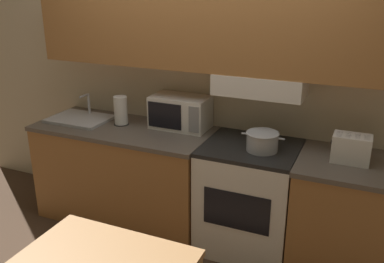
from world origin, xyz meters
TOP-DOWN VIEW (x-y plane):
  - ground_plane at (0.00, 0.00)m, footprint 16.00×16.00m
  - wall_back at (0.01, -0.06)m, footprint 5.35×0.38m
  - lower_counter_main at (-0.71, -0.34)m, footprint 1.55×0.69m
  - lower_counter_right_stub at (1.14, -0.34)m, footprint 0.69×0.69m
  - stove_range at (0.43, -0.33)m, footprint 0.72×0.66m
  - cooking_pot at (0.53, -0.38)m, footprint 0.32×0.25m
  - microwave at (-0.25, -0.16)m, footprint 0.49×0.29m
  - toaster at (1.14, -0.33)m, footprint 0.27×0.17m
  - sink_basin at (-1.16, -0.34)m, footprint 0.53×0.39m
  - paper_towel_roll at (-0.76, -0.28)m, footprint 0.13×0.13m

SIDE VIEW (x-z plane):
  - ground_plane at x=0.00m, z-range 0.00..0.00m
  - stove_range at x=0.43m, z-range 0.00..0.88m
  - lower_counter_main at x=-0.71m, z-range 0.00..0.88m
  - lower_counter_right_stub at x=1.14m, z-range 0.00..0.88m
  - sink_basin at x=-1.16m, z-range 0.79..1.00m
  - cooking_pot at x=0.53m, z-range 0.89..1.03m
  - toaster at x=1.14m, z-range 0.88..1.08m
  - paper_towel_roll at x=-0.76m, z-range 0.88..1.13m
  - microwave at x=-0.25m, z-range 0.88..1.16m
  - wall_back at x=0.01m, z-range 0.18..2.73m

